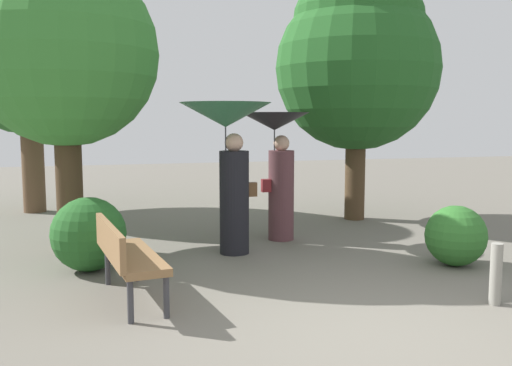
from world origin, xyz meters
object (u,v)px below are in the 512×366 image
object	(u,v)px
path_marker_post	(496,274)
park_bench	(125,253)
tree_mid_left	(64,35)
person_left	(229,143)
tree_near_left	(27,34)
tree_near_right	(357,55)
person_right	(277,153)

from	to	relation	value
path_marker_post	park_bench	bearing A→B (deg)	161.93
park_bench	tree_mid_left	size ratio (longest dim) A/B	0.33
person_left	park_bench	distance (m)	2.51
tree_near_left	path_marker_post	xyz separation A→B (m)	(5.12, -7.53, -3.28)
person_left	tree_near_right	size ratio (longest dim) A/B	0.44
person_right	tree_near_right	xyz separation A→B (m)	(2.01, 1.35, 1.71)
park_bench	tree_near_right	bearing A→B (deg)	-57.60
person_right	path_marker_post	xyz separation A→B (m)	(1.17, -3.57, -1.06)
park_bench	path_marker_post	size ratio (longest dim) A/B	2.42
park_bench	tree_mid_left	xyz separation A→B (m)	(-0.64, 2.62, 2.56)
park_bench	tree_near_left	distance (m)	7.21
person_left	tree_near_left	bearing A→B (deg)	25.25
tree_near_left	person_right	bearing A→B (deg)	-44.99
person_right	path_marker_post	size ratio (longest dim) A/B	3.13
person_left	person_right	world-z (taller)	person_left
person_left	path_marker_post	xyz separation A→B (m)	(2.11, -2.89, -1.25)
tree_near_left	tree_mid_left	bearing A→B (deg)	-77.04
tree_near_right	tree_mid_left	xyz separation A→B (m)	(-5.11, -1.11, -0.02)
tree_mid_left	path_marker_post	size ratio (longest dim) A/B	7.28
person_left	path_marker_post	world-z (taller)	person_left
tree_near_left	path_marker_post	size ratio (longest dim) A/B	8.72
tree_near_right	path_marker_post	bearing A→B (deg)	-99.75
person_left	tree_mid_left	size ratio (longest dim) A/B	0.46
person_right	park_bench	world-z (taller)	person_right
tree_near_right	tree_near_left	bearing A→B (deg)	156.40
park_bench	tree_near_left	world-z (taller)	tree_near_left
person_right	tree_near_left	distance (m)	6.02
park_bench	tree_mid_left	world-z (taller)	tree_mid_left
person_right	tree_mid_left	size ratio (longest dim) A/B	0.43
path_marker_post	tree_near_left	bearing A→B (deg)	124.24
park_bench	tree_near_right	distance (m)	6.37
tree_near_right	path_marker_post	size ratio (longest dim) A/B	7.53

